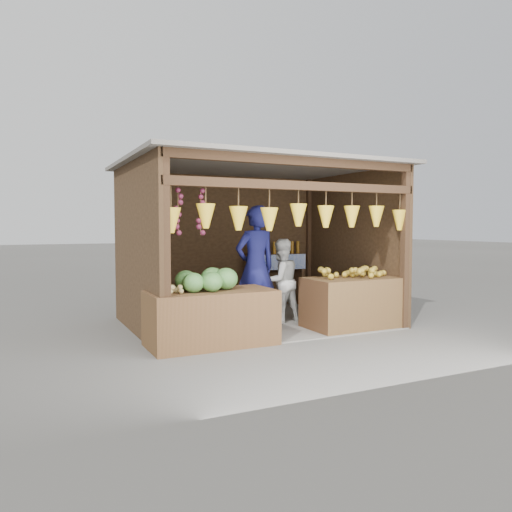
{
  "coord_description": "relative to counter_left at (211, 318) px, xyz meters",
  "views": [
    {
      "loc": [
        -3.62,
        -7.5,
        1.64
      ],
      "look_at": [
        -0.04,
        -0.1,
        1.14
      ],
      "focal_mm": 35.0,
      "sensor_mm": 36.0,
      "label": 1
    }
  ],
  "objects": [
    {
      "name": "stool",
      "position": [
        -0.55,
        1.31,
        -0.24
      ],
      "size": [
        0.29,
        0.29,
        0.27
      ],
      "primitive_type": "cube",
      "color": "black",
      "rests_on": "ground"
    },
    {
      "name": "ground",
      "position": [
        1.22,
        1.13,
        -0.38
      ],
      "size": [
        80.0,
        80.0,
        0.0
      ],
      "primitive_type": "plane",
      "color": "#514F49",
      "rests_on": "ground"
    },
    {
      "name": "mango_pile",
      "position": [
        2.48,
        0.11,
        0.54
      ],
      "size": [
        1.4,
        0.64,
        0.22
      ],
      "primitive_type": null,
      "color": "orange",
      "rests_on": "counter_right"
    },
    {
      "name": "stall_structure",
      "position": [
        1.18,
        1.09,
        1.29
      ],
      "size": [
        4.3,
        3.3,
        2.66
      ],
      "color": "slate",
      "rests_on": "ground"
    },
    {
      "name": "back_shelf",
      "position": [
        2.27,
        2.41,
        0.5
      ],
      "size": [
        1.25,
        0.32,
        1.32
      ],
      "color": "#382314",
      "rests_on": "ground"
    },
    {
      "name": "woman_standing",
      "position": [
        1.61,
        0.96,
        0.33
      ],
      "size": [
        0.74,
        0.6,
        1.42
      ],
      "primitive_type": "imported",
      "rotation": [
        0.0,
        0.0,
        3.23
      ],
      "color": "silver",
      "rests_on": "ground"
    },
    {
      "name": "tanfruit_pile",
      "position": [
        -0.58,
        -0.01,
        0.44
      ],
      "size": [
        0.34,
        0.4,
        0.13
      ],
      "primitive_type": null,
      "color": "tan",
      "rests_on": "counter_left"
    },
    {
      "name": "counter_left",
      "position": [
        0.0,
        0.0,
        0.0
      ],
      "size": [
        1.74,
        0.85,
        0.75
      ],
      "primitive_type": "cube",
      "color": "#4C3119",
      "rests_on": "ground"
    },
    {
      "name": "counter_right",
      "position": [
        2.48,
        0.09,
        0.03
      ],
      "size": [
        1.58,
        0.85,
        0.81
      ],
      "primitive_type": "cube",
      "color": "#472B17",
      "rests_on": "ground"
    },
    {
      "name": "melon_pile",
      "position": [
        -0.09,
        0.02,
        0.54
      ],
      "size": [
        1.0,
        0.5,
        0.32
      ],
      "primitive_type": null,
      "color": "#16551C",
      "rests_on": "counter_left"
    },
    {
      "name": "vendor_seated",
      "position": [
        -0.55,
        1.31,
        0.42
      ],
      "size": [
        0.56,
        0.42,
        1.04
      ],
      "primitive_type": "imported",
      "rotation": [
        0.0,
        0.0,
        2.95
      ],
      "color": "#583123",
      "rests_on": "stool"
    },
    {
      "name": "man_standing",
      "position": [
        1.02,
        0.72,
        0.6
      ],
      "size": [
        0.77,
        0.55,
        1.96
      ],
      "primitive_type": "imported",
      "rotation": [
        0.0,
        0.0,
        3.26
      ],
      "color": "#14154C",
      "rests_on": "ground"
    }
  ]
}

